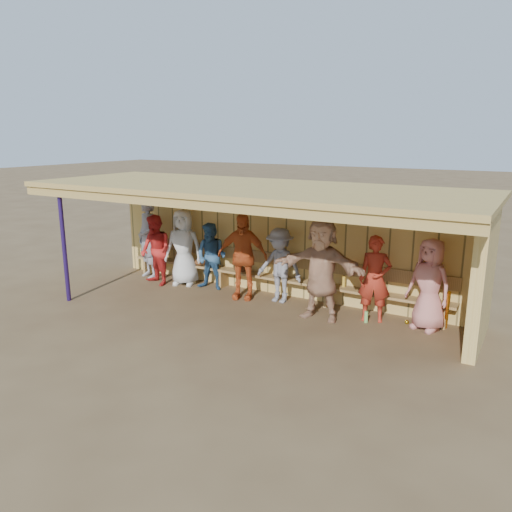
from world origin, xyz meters
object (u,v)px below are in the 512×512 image
Objects in this scene: player_e at (280,265)px; player_a at (148,238)px; player_f at (321,269)px; player_h at (429,285)px; player_d at (242,256)px; player_extra at (156,250)px; player_c at (211,257)px; player_b at (184,247)px; bench at (274,272)px; player_g at (375,279)px.

player_a is at bearing -177.98° from player_e.
player_f is 1.17× the size of player_h.
player_d is 1.95m from player_f.
player_f is 4.20m from player_extra.
player_c is 0.91× the size of player_h.
player_b is 0.65m from player_extra.
player_e is at bearing 25.21° from player_extra.
player_f reaches higher than player_b.
player_extra reaches higher than player_c.
player_b is at bearing -177.63° from player_e.
player_d reaches higher than bench.
player_extra is at bearing 177.72° from player_f.
player_extra reaches higher than player_g.
player_d is at bearing -134.86° from bench.
player_e is 0.96× the size of player_extra.
player_h is (4.75, -0.00, 0.08)m from player_c.
player_a reaches higher than player_e.
bench is (2.22, 0.32, -0.36)m from player_b.
player_extra is (-4.20, 0.12, -0.16)m from player_f.
player_e is (0.80, 0.19, -0.14)m from player_d.
player_f is (1.13, -0.48, 0.19)m from player_e.
player_extra is at bearing -170.88° from player_c.
player_e is (1.74, 0.00, 0.03)m from player_c.
player_g is (2.85, 0.11, -0.11)m from player_d.
bench is at bearing 28.86° from player_d.
player_d reaches higher than player_g.
player_c is 0.96× the size of player_e.
player_d is at bearing -17.46° from player_c.
player_extra is at bearing -10.14° from player_a.
bench is (1.44, 0.31, -0.23)m from player_c.
player_b reaches higher than player_c.
player_c is at bearing -167.99° from bench.
player_extra is at bearing -166.54° from bench.
player_h is 3.34m from bench.
player_a is 4.77m from player_f.
player_h is at bearing 22.79° from player_a.
player_c is 0.93× the size of player_extra.
player_h reaches higher than player_g.
player_e is at bearing 161.67° from player_g.
player_f is (3.65, -0.46, 0.09)m from player_b.
player_d reaches higher than player_h.
bench is (-1.43, 0.78, -0.45)m from player_f.
player_g is at bearing -18.87° from player_b.
player_h is (5.53, 0.02, -0.05)m from player_b.
player_e is 0.21× the size of bench.
player_extra is (-5.12, -0.27, 0.00)m from player_g.
player_c is at bearing 152.13° from player_d.
player_f reaches higher than bench.
player_e is at bearing -159.77° from player_h.
player_e reaches higher than bench.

